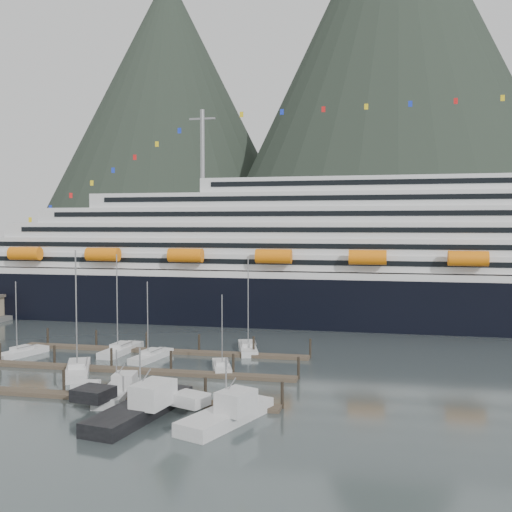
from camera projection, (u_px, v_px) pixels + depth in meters
The scene contains 15 objects.
ground at pixel (153, 379), 79.98m from camera, with size 1600.00×1600.00×0.00m, color #414C4C.
mountains at pixel (408, 90), 635.05m from camera, with size 870.00×440.00×420.00m.
cruise_ship at pixel (384, 265), 126.70m from camera, with size 210.00×30.40×50.30m.
dock_near at pixel (83, 395), 71.29m from camera, with size 48.18×2.28×3.20m.
dock_mid at pixel (128, 370), 83.98m from camera, with size 48.18×2.28×3.20m.
dock_far at pixel (162, 351), 96.67m from camera, with size 48.18×2.28×3.20m.
sailboat_a at pixel (22, 353), 94.17m from camera, with size 4.91×9.21×12.29m.
sailboat_b at pixel (78, 370), 82.83m from camera, with size 7.66×11.65×17.74m.
sailboat_c at pixel (151, 357), 91.75m from camera, with size 4.06×9.65×12.50m.
sailboat_e at pixel (121, 350), 96.28m from camera, with size 3.37×10.79×16.48m.
sailboat_g at pixel (248, 348), 97.72m from camera, with size 5.51×10.85×16.06m.
sailboat_h at pixel (222, 367), 85.06m from camera, with size 4.83×8.30×11.23m.
trawler_b at pixel (116, 391), 71.15m from camera, with size 7.82×10.24×6.36m.
trawler_c at pixel (139, 407), 64.40m from camera, with size 11.80×16.51×8.24m.
trawler_d at pixel (225, 414), 62.41m from camera, with size 10.76×13.24×7.60m.
Camera 1 is at (30.04, -74.36, 20.65)m, focal length 42.00 mm.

